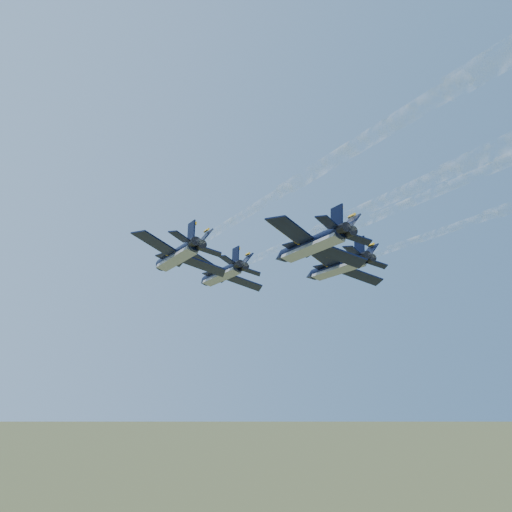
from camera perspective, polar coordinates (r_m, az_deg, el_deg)
jet_lead at (r=103.51m, az=-3.08°, el=-1.61°), size 12.90×17.91×5.63m
jet_left at (r=86.02m, az=-7.04°, el=0.03°), size 12.90×17.91×5.63m
jet_right at (r=96.30m, az=7.25°, el=-0.96°), size 12.90×17.91×5.63m
jet_slot at (r=77.53m, az=4.92°, el=1.02°), size 12.90×17.91×5.63m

